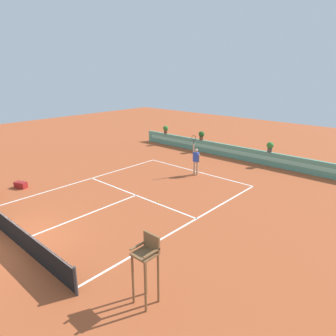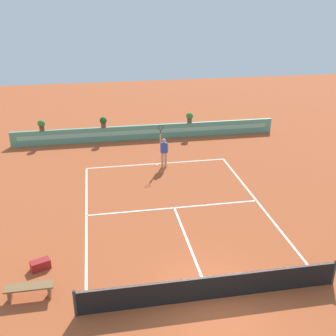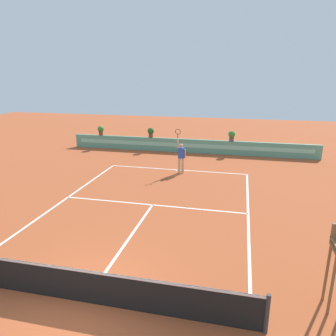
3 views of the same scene
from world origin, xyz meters
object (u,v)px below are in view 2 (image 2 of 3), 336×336
gear_bag (40,265)px  potted_plant_right (190,117)px  potted_plant_far_left (41,125)px  tennis_player (164,150)px  bench_courtside (29,289)px  potted_plant_left (103,121)px  tennis_ball_near_baseline (205,203)px

gear_bag → potted_plant_right: 16.30m
potted_plant_right → potted_plant_far_left: size_ratio=1.00×
gear_bag → tennis_player: (6.10, 8.63, 0.87)m
tennis_player → potted_plant_right: bearing=62.2°
bench_courtside → tennis_player: (6.28, 10.21, 0.67)m
bench_courtside → potted_plant_left: potted_plant_left is taller
tennis_player → tennis_ball_near_baseline: tennis_player is taller
tennis_player → potted_plant_right: (2.66, 5.06, 0.36)m
potted_plant_right → tennis_ball_near_baseline: bearing=-98.3°
bench_courtside → potted_plant_left: 15.60m
potted_plant_right → tennis_player: bearing=-117.8°
tennis_ball_near_baseline → potted_plant_right: potted_plant_right is taller
tennis_player → potted_plant_left: (-3.25, 5.06, 0.36)m
gear_bag → tennis_ball_near_baseline: size_ratio=10.29×
bench_courtside → potted_plant_left: size_ratio=2.21×
tennis_player → potted_plant_left: tennis_player is taller
potted_plant_right → gear_bag: bearing=-122.6°
tennis_player → potted_plant_far_left: 8.84m
bench_courtside → potted_plant_far_left: potted_plant_far_left is taller
bench_courtside → potted_plant_far_left: (-0.96, 15.27, 1.04)m
potted_plant_left → tennis_ball_near_baseline: bearing=-65.6°
gear_bag → potted_plant_left: size_ratio=0.97×
potted_plant_left → gear_bag: bearing=-101.8°
gear_bag → potted_plant_left: (2.85, 13.69, 1.23)m
gear_bag → tennis_ball_near_baseline: 8.27m
bench_courtside → potted_plant_right: potted_plant_right is taller
bench_courtside → tennis_player: tennis_player is taller
gear_bag → tennis_player: bearing=54.7°
potted_plant_right → potted_plant_far_left: bearing=180.0°
bench_courtside → tennis_ball_near_baseline: bench_courtside is taller
potted_plant_left → potted_plant_right: (5.91, 0.00, 0.00)m
tennis_ball_near_baseline → potted_plant_right: 10.04m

